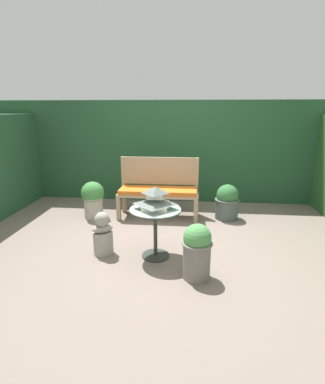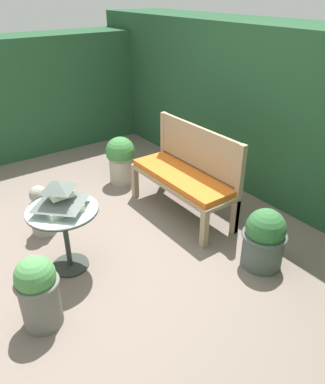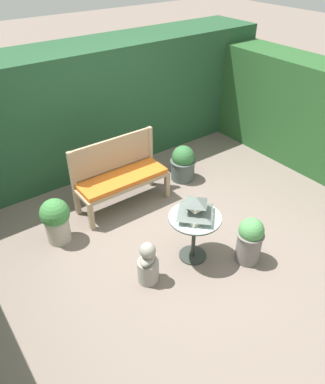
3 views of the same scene
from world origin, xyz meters
TOP-DOWN VIEW (x-y plane):
  - ground at (0.00, 0.00)m, footprint 30.00×30.00m
  - foliage_hedge_back at (0.00, 2.38)m, footprint 6.40×0.96m
  - foliage_hedge_right at (2.85, 0.15)m, footprint 0.70×3.50m
  - garden_bench at (-0.13, 0.99)m, footprint 1.24×0.45m
  - bench_backrest at (-0.13, 1.20)m, footprint 1.24×0.06m
  - patio_table at (-0.01, -0.33)m, footprint 0.58×0.58m
  - pagoda_birdhouse at (-0.01, -0.33)m, footprint 0.37×0.37m
  - garden_bust at (-0.63, -0.32)m, footprint 0.28×0.24m
  - potted_plant_table_far at (-1.13, 0.86)m, footprint 0.35×0.35m
  - potted_plant_table_near at (0.94, 1.04)m, footprint 0.38×0.38m
  - potted_plant_patio_mid at (0.46, -0.74)m, footprint 0.31×0.31m

SIDE VIEW (x-z plane):
  - ground at x=0.00m, z-range 0.00..0.00m
  - garden_bust at x=-0.63m, z-range -0.03..0.49m
  - potted_plant_table_near at x=0.94m, z-range 0.00..0.54m
  - potted_plant_patio_mid at x=0.46m, z-range 0.01..0.59m
  - potted_plant_table_far at x=-1.13m, z-range 0.02..0.61m
  - garden_bench at x=-0.13m, z-range 0.16..0.63m
  - patio_table at x=-0.01m, z-range 0.16..0.74m
  - bench_backrest at x=-0.13m, z-range 0.19..1.11m
  - pagoda_birdhouse at x=-0.01m, z-range 0.56..0.82m
  - foliage_hedge_right at x=2.85m, z-range 0.00..1.58m
  - foliage_hedge_back at x=0.00m, z-range 0.00..1.81m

